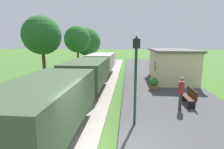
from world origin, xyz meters
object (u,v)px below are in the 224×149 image
object	(u,v)px
freight_train	(87,74)
station_hut	(171,65)
bench_down_platform	(157,67)
lamp_post_near	(136,65)
potted_planter	(154,83)
tree_field_left	(77,39)
bench_near_hut	(190,97)
tree_trackside_far	(42,36)
person_waiting	(181,92)
tree_field_distant	(87,42)

from	to	relation	value
freight_train	station_hut	xyz separation A→B (m)	(6.80, 3.78, 0.26)
station_hut	bench_down_platform	xyz separation A→B (m)	(-0.48, 4.61, -0.93)
freight_train	lamp_post_near	distance (m)	6.30
potted_planter	tree_field_left	bearing A→B (deg)	130.41
bench_near_hut	tree_trackside_far	world-z (taller)	tree_trackside_far
station_hut	tree_trackside_far	size ratio (longest dim) A/B	0.99
bench_near_hut	potted_planter	xyz separation A→B (m)	(-1.53, 3.01, 0.00)
person_waiting	tree_field_distant	bearing A→B (deg)	-43.95
lamp_post_near	tree_trackside_far	bearing A→B (deg)	135.38
bench_near_hut	lamp_post_near	xyz separation A→B (m)	(-3.10, -2.61, 2.08)
bench_down_platform	tree_field_left	bearing A→B (deg)	169.16
freight_train	tree_field_distant	xyz separation A→B (m)	(-4.03, 17.19, 2.25)
potted_planter	lamp_post_near	size ratio (longest dim) A/B	0.25
bench_near_hut	tree_trackside_far	size ratio (longest dim) A/B	0.26
person_waiting	tree_field_left	bearing A→B (deg)	-34.96
bench_near_hut	tree_field_distant	distance (m)	22.55
tree_field_distant	lamp_post_near	bearing A→B (deg)	-72.07
bench_near_hut	tree_trackside_far	bearing A→B (deg)	155.50
potted_planter	tree_trackside_far	distance (m)	9.95
freight_train	bench_near_hut	world-z (taller)	freight_train
freight_train	tree_trackside_far	distance (m)	5.63
person_waiting	tree_trackside_far	xyz separation A→B (m)	(-9.96, 5.60, 3.02)
bench_down_platform	tree_field_left	size ratio (longest dim) A/B	0.26
station_hut	bench_near_hut	distance (m)	6.49
bench_near_hut	tree_field_left	world-z (taller)	tree_field_left
potted_planter	tree_field_left	xyz separation A→B (m)	(-8.45, 9.92, 3.26)
station_hut	tree_field_left	world-z (taller)	tree_field_left
potted_planter	lamp_post_near	xyz separation A→B (m)	(-1.57, -5.61, 2.08)
tree_trackside_far	tree_field_left	size ratio (longest dim) A/B	1.02
freight_train	bench_down_platform	size ratio (longest dim) A/B	12.93
bench_down_platform	person_waiting	world-z (taller)	person_waiting
freight_train	lamp_post_near	bearing A→B (deg)	-58.37
bench_near_hut	person_waiting	distance (m)	1.12
person_waiting	potted_planter	distance (m)	3.86
freight_train	lamp_post_near	xyz separation A→B (m)	(3.22, -5.23, 1.41)
freight_train	potted_planter	xyz separation A→B (m)	(4.80, 0.38, -0.67)
bench_down_platform	potted_planter	xyz separation A→B (m)	(-1.53, -8.01, 0.00)
potted_planter	lamp_post_near	bearing A→B (deg)	-105.67
station_hut	lamp_post_near	bearing A→B (deg)	-111.66
potted_planter	tree_trackside_far	xyz separation A→B (m)	(-9.14, 1.85, 3.48)
lamp_post_near	tree_field_distant	size ratio (longest dim) A/B	0.62
person_waiting	tree_field_left	size ratio (longest dim) A/B	0.30
bench_down_platform	tree_field_left	world-z (taller)	tree_field_left
bench_near_hut	tree_field_distant	world-z (taller)	tree_field_distant
tree_field_left	potted_planter	bearing A→B (deg)	-49.59
bench_near_hut	bench_down_platform	world-z (taller)	same
potted_planter	lamp_post_near	distance (m)	6.19
bench_near_hut	tree_field_distant	xyz separation A→B (m)	(-10.36, 19.82, 2.92)
bench_near_hut	tree_trackside_far	xyz separation A→B (m)	(-10.67, 4.86, 3.48)
person_waiting	tree_field_left	distance (m)	16.74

